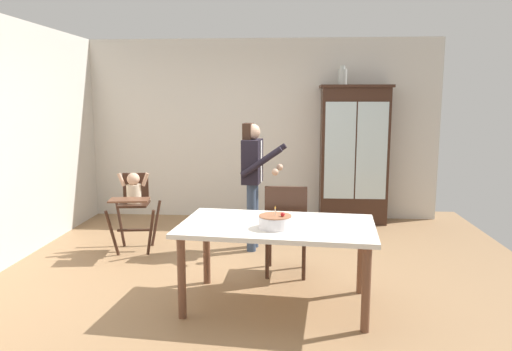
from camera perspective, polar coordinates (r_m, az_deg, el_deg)
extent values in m
plane|color=#93704C|center=(5.02, -1.29, -12.05)|extent=(6.24, 6.24, 0.00)
cube|color=beige|center=(7.32, 0.56, 5.49)|extent=(5.32, 0.06, 2.70)
cube|color=#382116|center=(7.14, 11.54, 2.27)|extent=(0.96, 0.42, 1.97)
cube|color=#382116|center=(7.10, 11.80, 10.35)|extent=(1.02, 0.48, 0.04)
cube|color=silver|center=(6.89, 9.95, 2.90)|extent=(0.43, 0.01, 1.38)
cube|color=silver|center=(6.95, 13.63, 2.83)|extent=(0.43, 0.01, 1.38)
cube|color=#382116|center=(7.13, 11.56, 3.06)|extent=(0.88, 0.36, 0.02)
cylinder|color=#B2B7B2|center=(7.08, 10.25, 11.46)|extent=(0.13, 0.13, 0.22)
cylinder|color=#B2B7B2|center=(7.09, 10.28, 12.55)|extent=(0.07, 0.07, 0.05)
cylinder|color=#382116|center=(5.80, -16.75, -6.59)|extent=(0.13, 0.15, 0.56)
cylinder|color=#382116|center=(5.72, -12.43, -6.65)|extent=(0.15, 0.13, 0.56)
cylinder|color=#382116|center=(6.22, -15.84, -5.51)|extent=(0.15, 0.13, 0.56)
cylinder|color=#382116|center=(6.14, -11.81, -5.54)|extent=(0.13, 0.15, 0.56)
cube|color=#382116|center=(5.97, -14.20, -6.32)|extent=(0.42, 0.10, 0.02)
cube|color=#382116|center=(5.90, -14.32, -3.31)|extent=(0.38, 0.38, 0.02)
cube|color=#382116|center=(6.01, -14.12, -1.30)|extent=(0.31, 0.07, 0.34)
cube|color=brown|center=(5.62, -14.87, -2.83)|extent=(0.47, 0.30, 0.02)
cylinder|color=beige|center=(5.89, -14.33, -2.11)|extent=(0.17, 0.17, 0.22)
sphere|color=tan|center=(5.86, -14.40, -0.40)|extent=(0.15, 0.15, 0.15)
cylinder|color=tan|center=(5.89, -15.73, -0.49)|extent=(0.10, 0.06, 0.17)
cylinder|color=tan|center=(5.84, -13.05, -0.46)|extent=(0.10, 0.06, 0.17)
cylinder|color=#33425B|center=(5.73, -0.56, -5.05)|extent=(0.11, 0.11, 0.82)
cylinder|color=#33425B|center=(5.89, -0.25, -4.66)|extent=(0.11, 0.11, 0.82)
cube|color=black|center=(5.69, -0.41, 1.71)|extent=(0.24, 0.38, 0.52)
cube|color=white|center=(5.67, 0.62, 1.69)|extent=(0.01, 0.06, 0.49)
sphere|color=tan|center=(5.65, -0.41, 5.24)|extent=(0.19, 0.19, 0.19)
cube|color=#382319|center=(5.67, -0.96, 4.03)|extent=(0.12, 0.21, 0.44)
cylinder|color=black|center=(5.46, 0.64, 1.60)|extent=(0.50, 0.12, 0.37)
sphere|color=tan|center=(5.45, 2.29, 0.41)|extent=(0.08, 0.08, 0.08)
cylinder|color=black|center=(5.86, 1.31, 2.10)|extent=(0.50, 0.12, 0.37)
sphere|color=tan|center=(5.85, 2.85, 0.99)|extent=(0.08, 0.08, 0.08)
cube|color=silver|center=(4.18, 2.54, -6.02)|extent=(1.76, 1.11, 0.04)
cylinder|color=brown|center=(4.09, -8.85, -11.92)|extent=(0.07, 0.07, 0.70)
cylinder|color=brown|center=(3.91, 12.97, -13.06)|extent=(0.07, 0.07, 0.70)
cylinder|color=brown|center=(4.79, -5.90, -8.69)|extent=(0.07, 0.07, 0.70)
cylinder|color=brown|center=(4.64, 12.41, -9.46)|extent=(0.07, 0.07, 0.70)
cylinder|color=white|center=(4.03, 2.29, -5.57)|extent=(0.28, 0.28, 0.10)
cylinder|color=#935B3D|center=(4.02, 2.30, -4.82)|extent=(0.27, 0.27, 0.01)
cylinder|color=#F2E5CC|center=(4.01, 2.30, -4.35)|extent=(0.01, 0.01, 0.06)
cone|color=yellow|center=(4.00, 2.30, -3.76)|extent=(0.02, 0.02, 0.02)
sphere|color=red|center=(3.98, 3.19, -4.65)|extent=(0.04, 0.04, 0.04)
cylinder|color=#382116|center=(5.26, 5.72, -8.50)|extent=(0.04, 0.04, 0.45)
cylinder|color=#382116|center=(5.27, 1.65, -8.41)|extent=(0.04, 0.04, 0.45)
cylinder|color=#382116|center=(4.91, 5.71, -9.80)|extent=(0.04, 0.04, 0.45)
cylinder|color=#382116|center=(4.92, 1.34, -9.70)|extent=(0.04, 0.04, 0.45)
cube|color=brown|center=(5.02, 3.63, -6.48)|extent=(0.45, 0.45, 0.03)
cube|color=#382116|center=(4.76, 3.57, -4.17)|extent=(0.42, 0.05, 0.48)
cylinder|color=#382116|center=(4.76, 5.87, -4.21)|extent=(0.03, 0.03, 0.48)
cylinder|color=#382116|center=(4.77, 1.28, -4.12)|extent=(0.03, 0.03, 0.48)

